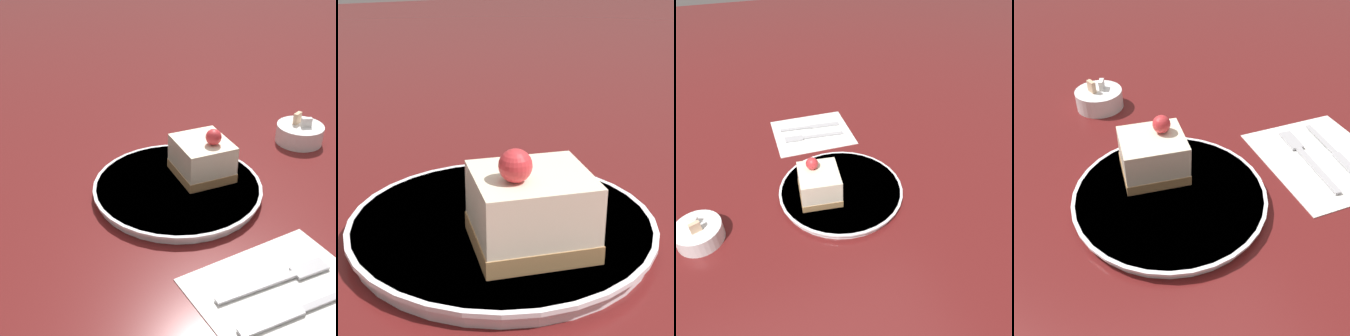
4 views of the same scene
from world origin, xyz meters
TOP-DOWN VIEW (x-y plane):
  - ground_plane at (0.00, 0.00)m, footprint 4.00×4.00m
  - plate at (-0.03, -0.01)m, footprint 0.28×0.28m
  - cake_slice at (-0.03, 0.04)m, footprint 0.11×0.10m
  - napkin at (0.24, -0.02)m, footprint 0.20×0.22m
  - fork at (0.21, -0.00)m, footprint 0.04×0.17m
  - knife at (0.26, -0.04)m, footprint 0.03×0.17m
  - sugar_bowl at (-0.05, 0.30)m, footprint 0.09×0.09m

SIDE VIEW (x-z plane):
  - ground_plane at x=0.00m, z-range 0.00..0.00m
  - napkin at x=0.24m, z-range 0.00..0.00m
  - knife at x=0.26m, z-range 0.00..0.01m
  - fork at x=0.21m, z-range 0.00..0.01m
  - plate at x=-0.03m, z-range 0.00..0.02m
  - sugar_bowl at x=-0.05m, z-range -0.01..0.05m
  - cake_slice at x=-0.03m, z-range 0.00..0.09m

